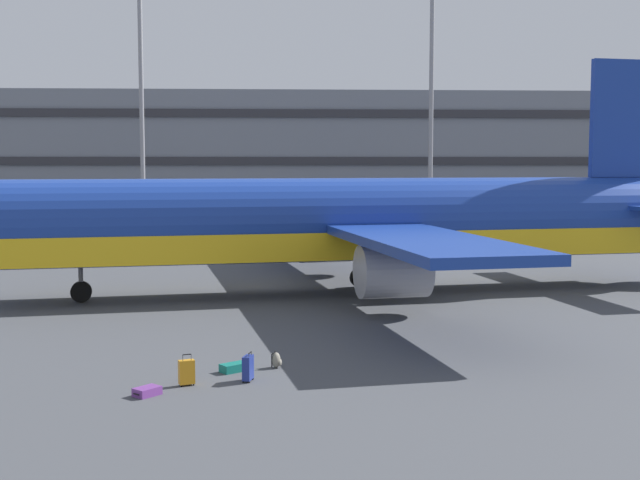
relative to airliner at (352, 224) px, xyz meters
The scene contains 10 objects.
ground_plane 5.13m from the airliner, behind, with size 600.00×600.00×0.00m, color #424449.
terminal_structure 43.13m from the airliner, 95.27° to the left, with size 129.95×15.68×12.43m.
airliner is the anchor object (origin of this frame).
light_mast_left 33.08m from the airliner, 116.39° to the left, with size 1.80×0.50×23.14m.
light_mast_center_left 31.17m from the airliner, 72.58° to the left, with size 1.80×0.50×22.68m.
suitcase_black 17.23m from the airliner, 110.27° to the right, with size 0.47×0.36×0.88m.
suitcase_red 16.40m from the airliner, 105.25° to the right, with size 0.32×0.50×0.81m.
suitcase_navy 15.54m from the airliner, 107.96° to the right, with size 0.86×0.80×0.24m.
suitcase_orange 18.45m from the airliner, 111.97° to the right, with size 0.77×0.78×0.22m.
backpack_laid_flat 14.83m from the airliner, 103.80° to the right, with size 0.35×0.38×0.51m.
Camera 1 is at (0.54, -38.62, 5.97)m, focal length 46.66 mm.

